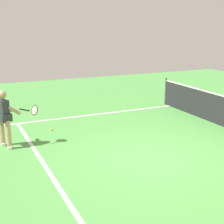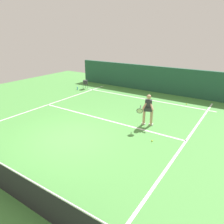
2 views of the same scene
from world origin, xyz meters
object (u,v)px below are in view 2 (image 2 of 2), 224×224
object	(u,v)px
ball_hopper	(85,82)
water_bottle	(77,88)
tennis_ball_mid	(152,141)
tennis_player	(148,109)
tennis_ball_near	(187,104)

from	to	relation	value
ball_hopper	water_bottle	bearing A→B (deg)	61.54
tennis_ball_mid	ball_hopper	bearing A→B (deg)	-32.92
tennis_player	ball_hopper	size ratio (longest dim) A/B	2.09
tennis_player	tennis_ball_near	distance (m)	4.46
water_bottle	tennis_ball_near	bearing A→B (deg)	-172.33
tennis_player	tennis_ball_mid	bearing A→B (deg)	122.06
tennis_player	tennis_ball_mid	world-z (taller)	tennis_player
tennis_ball_mid	tennis_ball_near	bearing A→B (deg)	-88.39
tennis_player	water_bottle	bearing A→B (deg)	-23.03
tennis_ball_near	tennis_ball_mid	size ratio (longest dim) A/B	1.00
tennis_ball_near	tennis_player	bearing A→B (deg)	80.27
ball_hopper	tennis_ball_mid	bearing A→B (deg)	147.08
ball_hopper	water_bottle	world-z (taller)	ball_hopper
tennis_ball_mid	water_bottle	xyz separation A→B (m)	(8.45, -4.65, 0.09)
tennis_ball_near	ball_hopper	size ratio (longest dim) A/B	0.09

